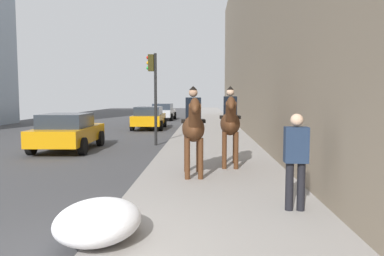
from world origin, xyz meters
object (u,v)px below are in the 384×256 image
(mounted_horse_near, at_px, (193,127))
(car_near_lane, at_px, (149,117))
(car_mid_lane, at_px, (68,131))
(mounted_horse_far, at_px, (230,122))
(traffic_light_near_curb, at_px, (153,84))
(pedestrian_greeting, at_px, (296,155))
(car_far_lane, at_px, (163,111))

(mounted_horse_near, relative_size, car_near_lane, 0.50)
(mounted_horse_near, bearing_deg, car_mid_lane, -139.22)
(mounted_horse_far, bearing_deg, mounted_horse_near, -34.66)
(mounted_horse_near, bearing_deg, traffic_light_near_curb, -168.14)
(mounted_horse_far, bearing_deg, car_near_lane, -159.62)
(car_mid_lane, relative_size, traffic_light_near_curb, 1.05)
(mounted_horse_near, relative_size, traffic_light_near_curb, 0.58)
(mounted_horse_near, xyz_separation_m, pedestrian_greeting, (-2.79, -1.87, -0.26))
(car_near_lane, distance_m, traffic_light_near_curb, 8.23)
(pedestrian_greeting, distance_m, car_far_lane, 26.90)
(car_near_lane, bearing_deg, traffic_light_near_curb, -171.37)
(mounted_horse_far, height_order, car_far_lane, mounted_horse_far)
(car_far_lane, distance_m, traffic_light_near_curb, 17.07)
(mounted_horse_far, distance_m, traffic_light_near_curb, 6.23)
(car_near_lane, height_order, car_far_lane, same)
(car_mid_lane, bearing_deg, mounted_horse_near, -136.79)
(mounted_horse_near, relative_size, car_mid_lane, 0.55)
(traffic_light_near_curb, bearing_deg, car_mid_lane, 117.08)
(mounted_horse_near, height_order, car_far_lane, mounted_horse_near)
(car_mid_lane, bearing_deg, car_far_lane, -6.73)
(car_mid_lane, distance_m, car_far_lane, 18.59)
(pedestrian_greeting, relative_size, car_mid_lane, 0.41)
(mounted_horse_far, xyz_separation_m, traffic_light_near_curb, (5.37, 2.90, 1.24))
(pedestrian_greeting, bearing_deg, mounted_horse_near, 36.40)
(car_near_lane, bearing_deg, mounted_horse_near, -168.57)
(car_near_lane, relative_size, car_mid_lane, 1.09)
(mounted_horse_far, height_order, car_mid_lane, mounted_horse_far)
(pedestrian_greeting, height_order, car_near_lane, pedestrian_greeting)
(mounted_horse_near, height_order, pedestrian_greeting, mounted_horse_near)
(mounted_horse_far, relative_size, pedestrian_greeting, 1.34)
(mounted_horse_far, distance_m, car_mid_lane, 7.15)
(mounted_horse_near, distance_m, car_far_lane, 23.84)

